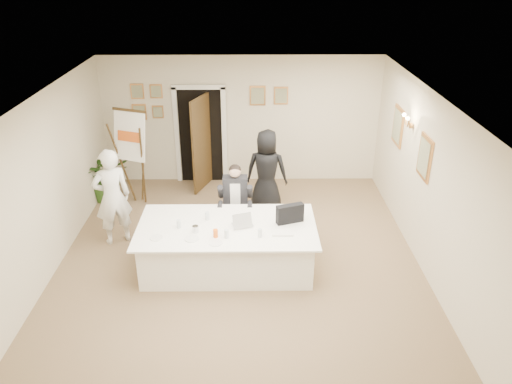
{
  "coord_description": "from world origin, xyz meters",
  "views": [
    {
      "loc": [
        0.21,
        -6.97,
        4.69
      ],
      "look_at": [
        0.29,
        0.6,
        1.05
      ],
      "focal_mm": 35.0,
      "sensor_mm": 36.0,
      "label": 1
    }
  ],
  "objects_px": {
    "laptop": "(242,217)",
    "paper_stack": "(282,232)",
    "laptop_bag": "(290,214)",
    "standing_woman": "(267,171)",
    "potted_palm": "(106,175)",
    "flip_chart": "(136,162)",
    "steel_jug": "(195,229)",
    "oj_glass": "(216,233)",
    "conference_table": "(227,246)",
    "standing_man": "(112,197)",
    "seated_man": "(235,201)"
  },
  "relations": [
    {
      "from": "conference_table",
      "to": "standing_man",
      "type": "height_order",
      "value": "standing_man"
    },
    {
      "from": "flip_chart",
      "to": "standing_woman",
      "type": "xyz_separation_m",
      "value": [
        2.62,
        -0.33,
        -0.07
      ]
    },
    {
      "from": "standing_woman",
      "to": "potted_palm",
      "type": "relative_size",
      "value": 1.53
    },
    {
      "from": "conference_table",
      "to": "paper_stack",
      "type": "xyz_separation_m",
      "value": [
        0.87,
        -0.24,
        0.4
      ]
    },
    {
      "from": "laptop_bag",
      "to": "steel_jug",
      "type": "distance_m",
      "value": 1.52
    },
    {
      "from": "flip_chart",
      "to": "standing_woman",
      "type": "height_order",
      "value": "flip_chart"
    },
    {
      "from": "seated_man",
      "to": "paper_stack",
      "type": "height_order",
      "value": "seated_man"
    },
    {
      "from": "standing_man",
      "to": "paper_stack",
      "type": "xyz_separation_m",
      "value": [
        2.88,
        -1.08,
        -0.09
      ]
    },
    {
      "from": "standing_woman",
      "to": "standing_man",
      "type": "bearing_deg",
      "value": 33.98
    },
    {
      "from": "conference_table",
      "to": "flip_chart",
      "type": "relative_size",
      "value": 1.45
    },
    {
      "from": "oj_glass",
      "to": "seated_man",
      "type": "bearing_deg",
      "value": 79.36
    },
    {
      "from": "paper_stack",
      "to": "steel_jug",
      "type": "relative_size",
      "value": 2.93
    },
    {
      "from": "flip_chart",
      "to": "laptop_bag",
      "type": "distance_m",
      "value": 3.72
    },
    {
      "from": "standing_woman",
      "to": "steel_jug",
      "type": "relative_size",
      "value": 15.19
    },
    {
      "from": "conference_table",
      "to": "steel_jug",
      "type": "relative_size",
      "value": 25.87
    },
    {
      "from": "flip_chart",
      "to": "steel_jug",
      "type": "xyz_separation_m",
      "value": [
        1.45,
        -2.58,
        -0.08
      ]
    },
    {
      "from": "standing_woman",
      "to": "laptop",
      "type": "relative_size",
      "value": 4.96
    },
    {
      "from": "steel_jug",
      "to": "potted_palm",
      "type": "bearing_deg",
      "value": 127.79
    },
    {
      "from": "conference_table",
      "to": "paper_stack",
      "type": "height_order",
      "value": "paper_stack"
    },
    {
      "from": "standing_man",
      "to": "paper_stack",
      "type": "distance_m",
      "value": 3.08
    },
    {
      "from": "steel_jug",
      "to": "seated_man",
      "type": "bearing_deg",
      "value": 64.83
    },
    {
      "from": "oj_glass",
      "to": "steel_jug",
      "type": "xyz_separation_m",
      "value": [
        -0.32,
        0.15,
        -0.01
      ]
    },
    {
      "from": "conference_table",
      "to": "oj_glass",
      "type": "distance_m",
      "value": 0.59
    },
    {
      "from": "standing_man",
      "to": "steel_jug",
      "type": "distance_m",
      "value": 1.85
    },
    {
      "from": "standing_woman",
      "to": "laptop",
      "type": "distance_m",
      "value": 2.08
    },
    {
      "from": "flip_chart",
      "to": "oj_glass",
      "type": "xyz_separation_m",
      "value": [
        1.77,
        -2.73,
        -0.07
      ]
    },
    {
      "from": "flip_chart",
      "to": "paper_stack",
      "type": "distance_m",
      "value": 3.84
    },
    {
      "from": "seated_man",
      "to": "potted_palm",
      "type": "height_order",
      "value": "seated_man"
    },
    {
      "from": "laptop",
      "to": "laptop_bag",
      "type": "distance_m",
      "value": 0.76
    },
    {
      "from": "laptop",
      "to": "paper_stack",
      "type": "distance_m",
      "value": 0.69
    },
    {
      "from": "flip_chart",
      "to": "standing_man",
      "type": "bearing_deg",
      "value": -93.25
    },
    {
      "from": "standing_woman",
      "to": "steel_jug",
      "type": "xyz_separation_m",
      "value": [
        -1.17,
        -2.25,
        -0.01
      ]
    },
    {
      "from": "flip_chart",
      "to": "standing_man",
      "type": "distance_m",
      "value": 1.55
    },
    {
      "from": "flip_chart",
      "to": "seated_man",
      "type": "bearing_deg",
      "value": -33.22
    },
    {
      "from": "potted_palm",
      "to": "steel_jug",
      "type": "relative_size",
      "value": 9.92
    },
    {
      "from": "standing_woman",
      "to": "conference_table",
      "type": "bearing_deg",
      "value": 81.17
    },
    {
      "from": "paper_stack",
      "to": "oj_glass",
      "type": "xyz_separation_m",
      "value": [
        -1.02,
        -0.11,
        0.05
      ]
    },
    {
      "from": "conference_table",
      "to": "standing_woman",
      "type": "xyz_separation_m",
      "value": [
        0.69,
        2.06,
        0.44
      ]
    },
    {
      "from": "standing_man",
      "to": "laptop_bag",
      "type": "bearing_deg",
      "value": 139.59
    },
    {
      "from": "flip_chart",
      "to": "laptop",
      "type": "xyz_separation_m",
      "value": [
        2.18,
        -2.36,
        0.01
      ]
    },
    {
      "from": "standing_man",
      "to": "oj_glass",
      "type": "xyz_separation_m",
      "value": [
        1.86,
        -1.19,
        -0.04
      ]
    },
    {
      "from": "potted_palm",
      "to": "laptop",
      "type": "height_order",
      "value": "potted_palm"
    },
    {
      "from": "conference_table",
      "to": "laptop",
      "type": "bearing_deg",
      "value": 6.98
    },
    {
      "from": "potted_palm",
      "to": "seated_man",
      "type": "bearing_deg",
      "value": -28.97
    },
    {
      "from": "flip_chart",
      "to": "standing_woman",
      "type": "relative_size",
      "value": 1.18
    },
    {
      "from": "laptop",
      "to": "oj_glass",
      "type": "bearing_deg",
      "value": -155.75
    },
    {
      "from": "standing_woman",
      "to": "flip_chart",
      "type": "bearing_deg",
      "value": 2.68
    },
    {
      "from": "conference_table",
      "to": "steel_jug",
      "type": "distance_m",
      "value": 0.68
    },
    {
      "from": "laptop_bag",
      "to": "paper_stack",
      "type": "distance_m",
      "value": 0.4
    },
    {
      "from": "laptop_bag",
      "to": "paper_stack",
      "type": "bearing_deg",
      "value": -130.97
    }
  ]
}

